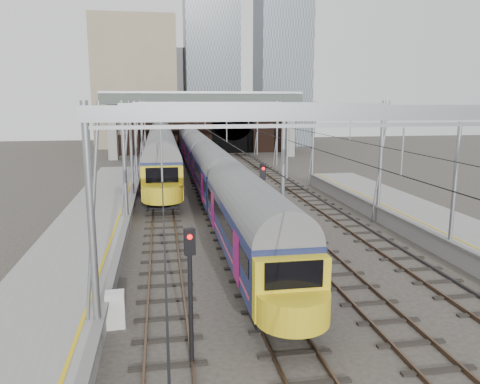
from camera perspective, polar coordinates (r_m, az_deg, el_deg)
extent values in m
plane|color=#38332D|center=(22.84, 6.35, -9.47)|extent=(160.00, 160.00, 0.00)
cube|color=gray|center=(24.57, -19.11, -7.18)|extent=(4.20, 55.00, 1.10)
cube|color=slate|center=(24.16, -14.36, -5.97)|extent=(0.35, 55.00, 0.12)
cube|color=gold|center=(24.19, -15.56, -5.85)|extent=(0.12, 55.00, 0.01)
cube|color=slate|center=(24.72, 26.03, -6.39)|extent=(0.35, 47.00, 0.12)
cube|color=gold|center=(24.99, 26.98, -6.13)|extent=(0.12, 47.00, 0.01)
cube|color=#4C3828|center=(36.41, -10.50, -1.64)|extent=(0.08, 80.00, 0.16)
cube|color=#4C3828|center=(36.41, -8.24, -1.57)|extent=(0.08, 80.00, 0.16)
cube|color=black|center=(36.42, -9.37, -1.72)|extent=(2.40, 80.00, 0.14)
cube|color=#4C3828|center=(36.55, -4.22, -1.43)|extent=(0.08, 80.00, 0.16)
cube|color=#4C3828|center=(36.71, -1.99, -1.36)|extent=(0.08, 80.00, 0.16)
cube|color=black|center=(36.64, -3.10, -1.51)|extent=(2.40, 80.00, 0.14)
cube|color=#4C3828|center=(37.13, 1.93, -1.21)|extent=(0.08, 80.00, 0.16)
cube|color=#4C3828|center=(37.44, 4.09, -1.13)|extent=(0.08, 80.00, 0.16)
cube|color=black|center=(37.29, 3.02, -1.29)|extent=(2.40, 80.00, 0.14)
cube|color=#4C3828|center=(38.12, 7.84, -0.99)|extent=(0.08, 80.00, 0.16)
cube|color=#4C3828|center=(38.57, 9.88, -0.91)|extent=(0.08, 80.00, 0.16)
cube|color=black|center=(38.35, 8.86, -1.06)|extent=(2.40, 80.00, 0.14)
cylinder|color=gray|center=(15.24, -17.60, -4.63)|extent=(0.24, 0.24, 8.00)
cube|color=gray|center=(15.74, 13.01, 9.38)|extent=(16.80, 0.28, 0.50)
cylinder|color=gray|center=(28.90, -13.89, 2.82)|extent=(0.24, 0.24, 8.00)
cylinder|color=gray|center=(32.13, 16.75, 3.47)|extent=(0.24, 0.24, 8.00)
cube|color=gray|center=(29.17, 2.31, 10.30)|extent=(16.80, 0.28, 0.50)
cylinder|color=gray|center=(42.78, -12.56, 5.46)|extent=(0.24, 0.24, 8.00)
cylinder|color=gray|center=(45.03, 8.87, 5.86)|extent=(0.24, 0.24, 8.00)
cube|color=gray|center=(42.96, -1.60, 10.55)|extent=(16.80, 0.28, 0.50)
cylinder|color=gray|center=(56.72, -11.88, 6.81)|extent=(0.24, 0.24, 8.00)
cylinder|color=gray|center=(58.43, 4.52, 7.13)|extent=(0.24, 0.24, 8.00)
cube|color=gray|center=(56.86, -3.61, 10.66)|extent=(16.80, 0.28, 0.50)
cylinder|color=gray|center=(68.69, -11.52, 7.53)|extent=(0.24, 0.24, 8.00)
cylinder|color=gray|center=(70.11, 2.12, 7.81)|extent=(0.24, 0.24, 8.00)
cube|color=gray|center=(68.80, -4.68, 10.71)|extent=(16.80, 0.28, 0.50)
cube|color=black|center=(35.63, -9.65, 6.91)|extent=(0.03, 80.00, 0.03)
cube|color=black|center=(35.85, -3.19, 7.08)|extent=(0.03, 80.00, 0.03)
cube|color=black|center=(36.51, 3.10, 7.15)|extent=(0.03, 80.00, 0.03)
cube|color=black|center=(37.59, 9.11, 7.14)|extent=(0.03, 80.00, 0.03)
cube|color=black|center=(73.06, -3.34, 8.32)|extent=(26.00, 2.00, 9.00)
cube|color=black|center=(72.56, -0.86, 6.81)|extent=(6.50, 0.10, 5.20)
cylinder|color=black|center=(72.42, -0.87, 8.87)|extent=(6.50, 0.10, 6.50)
cube|color=black|center=(71.94, -12.81, 5.63)|extent=(6.00, 1.50, 3.00)
cube|color=gray|center=(66.97, -15.28, 7.36)|extent=(1.20, 2.50, 8.20)
cube|color=gray|center=(69.17, 5.98, 7.79)|extent=(1.20, 2.50, 8.20)
cube|color=#4C5650|center=(66.81, -4.54, 11.22)|extent=(28.00, 3.00, 1.40)
cube|color=gray|center=(66.82, -4.55, 11.99)|extent=(28.00, 3.00, 0.30)
cube|color=tan|center=(86.68, -12.56, 12.81)|extent=(14.00, 12.00, 22.00)
cube|color=#4C5660|center=(93.42, -3.56, 15.97)|extent=(10.00, 10.00, 32.00)
cube|color=gray|center=(100.62, -7.48, 11.56)|extent=(18.00, 14.00, 18.00)
cube|color=black|center=(44.32, -4.28, 1.12)|extent=(2.00, 59.36, 0.70)
cube|color=#15214C|center=(44.04, -4.31, 3.41)|extent=(2.54, 59.36, 2.27)
cylinder|color=slate|center=(43.91, -4.33, 4.88)|extent=(2.49, 58.86, 2.49)
cube|color=black|center=(44.00, -4.32, 3.88)|extent=(2.56, 58.16, 0.68)
cube|color=#D6435E|center=(44.13, -4.30, 2.59)|extent=(2.56, 58.36, 0.11)
cube|color=gold|center=(15.41, 6.36, -11.72)|extent=(2.49, 0.60, 2.07)
cube|color=black|center=(15.05, 6.59, -10.01)|extent=(1.91, 0.08, 0.91)
cube|color=black|center=(59.71, -9.54, 3.57)|extent=(2.37, 52.44, 0.70)
cube|color=#15214C|center=(59.49, -9.60, 5.48)|extent=(3.01, 52.44, 2.69)
cylinder|color=slate|center=(59.37, -9.64, 6.77)|extent=(2.95, 51.94, 2.95)
cube|color=black|center=(59.45, -9.62, 5.89)|extent=(3.03, 51.24, 0.81)
cube|color=#D6435E|center=(59.56, -9.58, 4.76)|extent=(3.03, 51.44, 0.13)
cube|color=gold|center=(33.35, -9.45, 1.01)|extent=(2.95, 0.60, 2.49)
cube|color=black|center=(33.08, -9.49, 2.04)|extent=(2.26, 0.08, 1.08)
cylinder|color=black|center=(14.50, -6.05, -12.87)|extent=(0.14, 0.14, 4.24)
cube|color=black|center=(13.68, -6.16, -6.05)|extent=(0.35, 0.25, 0.80)
sphere|color=red|center=(13.51, -6.14, -5.48)|extent=(0.16, 0.16, 0.16)
cylinder|color=black|center=(24.96, 2.66, -2.08)|extent=(0.15, 0.15, 4.63)
cube|color=black|center=(24.41, 2.80, 2.46)|extent=(0.37, 0.25, 0.87)
sphere|color=red|center=(24.27, 2.86, 2.87)|extent=(0.17, 0.17, 0.17)
cube|color=silver|center=(17.76, -14.96, -13.68)|extent=(0.69, 0.58, 1.32)
cube|color=blue|center=(28.33, 3.99, -5.23)|extent=(0.95, 0.77, 0.10)
cube|color=blue|center=(32.94, 3.23, -2.88)|extent=(1.09, 0.88, 0.11)
cube|color=blue|center=(29.91, 8.20, -4.44)|extent=(1.00, 0.87, 0.10)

